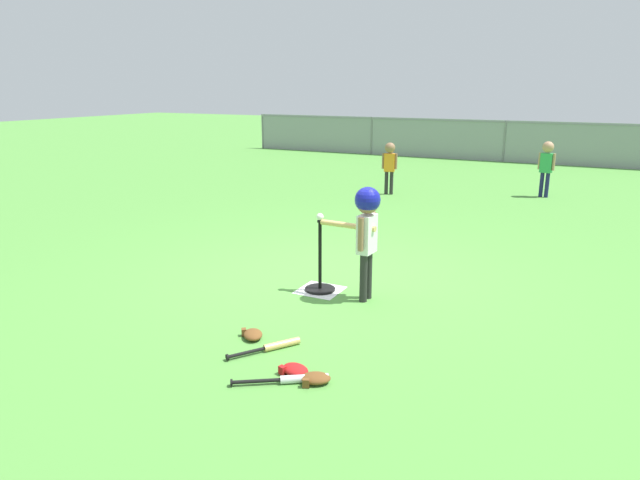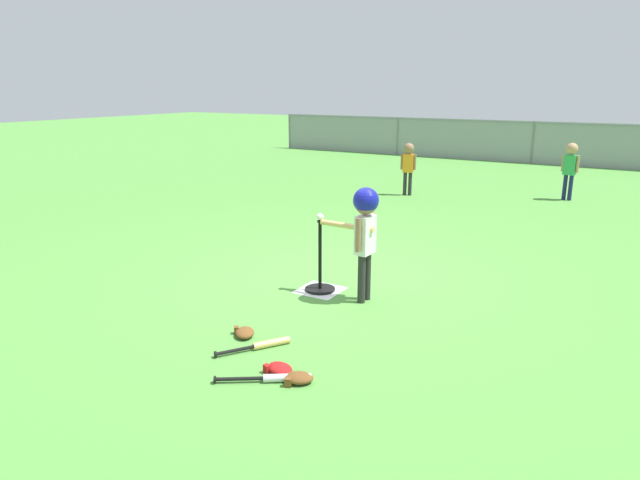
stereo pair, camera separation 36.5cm
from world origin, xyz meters
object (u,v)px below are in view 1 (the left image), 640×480
spare_bat_wood (274,346)px  glove_tossed_aside (253,334)px  batting_tee (320,279)px  baseball_on_tee (320,217)px  glove_by_plate (295,370)px  spare_bat_silver (294,379)px  fielder_near_left (390,161)px  glove_near_bats (315,378)px  fielder_deep_right (547,162)px  batter_child (366,221)px

spare_bat_wood → glove_tossed_aside: (-0.28, 0.10, 0.01)m
batting_tee → baseball_on_tee: 0.67m
batting_tee → glove_by_plate: size_ratio=2.96×
batting_tee → spare_bat_silver: 1.94m
spare_bat_silver → spare_bat_wood: 0.57m
spare_bat_wood → glove_by_plate: size_ratio=2.18×
baseball_on_tee → glove_tossed_aside: (0.02, -1.31, -0.76)m
fielder_near_left → spare_bat_silver: bearing=-74.9°
glove_near_bats → batting_tee: bearing=115.8°
spare_bat_wood → glove_by_plate: bearing=-38.8°
batting_tee → baseball_on_tee: bearing=0.0°
spare_bat_silver → spare_bat_wood: same height
fielder_deep_right → spare_bat_silver: 8.44m
glove_by_plate → spare_bat_wood: bearing=141.2°
batting_tee → spare_bat_silver: bearing=-68.7°
fielder_deep_right → batter_child: bearing=-98.5°
spare_bat_wood → glove_near_bats: 0.64m
batting_tee → fielder_near_left: size_ratio=0.74×
fielder_near_left → glove_near_bats: size_ratio=3.81×
batter_child → glove_tossed_aside: 1.58m
fielder_near_left → glove_near_bats: fielder_near_left is taller
spare_bat_silver → batter_child: bearing=95.9°
glove_near_bats → glove_by_plate: bearing=166.4°
batting_tee → spare_bat_wood: 1.44m
glove_near_bats → baseball_on_tee: bearing=115.8°
spare_bat_wood → glove_near_bats: glove_near_bats is taller
batting_tee → glove_by_plate: batting_tee is taller
fielder_near_left → glove_by_plate: fielder_near_left is taller
batter_child → fielder_deep_right: (0.99, 6.61, -0.13)m
fielder_deep_right → spare_bat_wood: bearing=-98.7°
batting_tee → spare_bat_silver: batting_tee is taller
glove_by_plate → glove_tossed_aside: bearing=148.8°
batting_tee → fielder_deep_right: 6.77m
batter_child → fielder_near_left: batter_child is taller
glove_near_bats → spare_bat_wood: bearing=149.0°
batter_child → glove_near_bats: batter_child is taller
baseball_on_tee → spare_bat_wood: size_ratio=0.13×
spare_bat_wood → glove_by_plate: glove_by_plate is taller
spare_bat_wood → glove_tossed_aside: 0.29m
baseball_on_tee → glove_tossed_aside: bearing=-89.3°
batting_tee → baseball_on_tee: (0.00, 0.00, 0.67)m
fielder_deep_right → spare_bat_silver: (-0.81, -8.38, -0.66)m
fielder_deep_right → glove_tossed_aside: bearing=-100.7°
spare_bat_silver → glove_near_bats: size_ratio=2.33×
batter_child → spare_bat_wood: size_ratio=2.05×
spare_bat_silver → spare_bat_wood: bearing=136.0°
batter_child → fielder_near_left: (-1.78, 5.53, -0.16)m
baseball_on_tee → spare_bat_silver: baseball_on_tee is taller
spare_bat_silver → fielder_near_left: bearing=105.1°
glove_tossed_aside → fielder_near_left: bearing=100.6°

